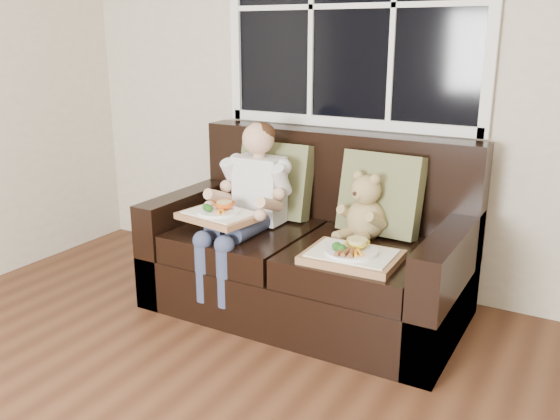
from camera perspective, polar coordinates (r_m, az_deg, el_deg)
The scene contains 8 objects.
window_back at distance 3.55m, azimuth 6.96°, elevation 18.91°, with size 1.62×0.04×1.37m.
loveseat at distance 3.34m, azimuth 3.05°, elevation -4.31°, with size 1.70×0.92×0.96m.
pillow_left at distance 3.51m, azimuth -0.45°, elevation 2.91°, with size 0.44×0.21×0.45m.
pillow_right at distance 3.24m, azimuth 9.67°, elevation 1.53°, with size 0.45×0.22×0.45m.
child at distance 3.29m, azimuth -2.91°, elevation 1.62°, with size 0.40×0.60×0.90m.
teddy_bear at distance 3.17m, azimuth 8.21°, elevation -0.11°, with size 0.26×0.31×0.37m.
tray_left at distance 3.19m, azimuth -5.82°, elevation -0.38°, with size 0.44×0.36×0.09m.
tray_right at distance 2.87m, azimuth 6.94°, elevation -4.31°, with size 0.46×0.35×0.10m.
Camera 1 is at (1.08, -0.78, 1.50)m, focal length 38.00 mm.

